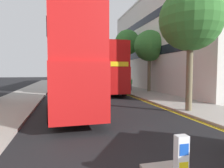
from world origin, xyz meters
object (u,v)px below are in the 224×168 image
double_decker_bus_away (72,65)px  pedestrian_far (131,84)px  double_decker_bus_oncoming (106,68)px  keep_left_bollard (181,162)px

double_decker_bus_away → pedestrian_far: 13.36m
double_decker_bus_oncoming → pedestrian_far: (3.43, 0.84, -2.04)m
keep_left_bollard → double_decker_bus_oncoming: 19.60m
pedestrian_far → keep_left_bollard: bearing=-106.1°
double_decker_bus_oncoming → keep_left_bollard: bearing=-97.1°
keep_left_bollard → double_decker_bus_away: (-2.01, 9.51, 2.42)m
double_decker_bus_oncoming → pedestrian_far: size_ratio=6.67×
keep_left_bollard → pedestrian_far: bearing=73.9°
double_decker_bus_away → double_decker_bus_oncoming: (4.40, 9.79, 0.00)m
keep_left_bollard → pedestrian_far: size_ratio=0.69×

